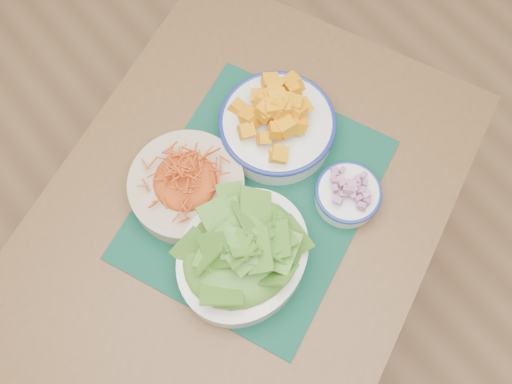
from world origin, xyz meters
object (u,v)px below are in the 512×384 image
placemat (256,198)px  onion_bowl (348,193)px  lettuce_bowl (243,253)px  table (227,255)px  squash_bowl (277,122)px  carrot_bowl (186,184)px

placemat → onion_bowl: onion_bowl is taller
placemat → lettuce_bowl: 0.14m
table → squash_bowl: bearing=3.0°
squash_bowl → onion_bowl: squash_bowl is taller
table → carrot_bowl: bearing=64.4°
onion_bowl → lettuce_bowl: bearing=173.1°
table → onion_bowl: (0.23, -0.08, 0.15)m
placemat → onion_bowl: 0.18m
lettuce_bowl → onion_bowl: 0.23m
table → onion_bowl: bearing=-43.4°
placemat → carrot_bowl: size_ratio=1.69×
placemat → table: bearing=172.2°
placemat → onion_bowl: size_ratio=3.31×
table → onion_bowl: 0.29m
squash_bowl → carrot_bowl: bearing=177.0°
carrot_bowl → lettuce_bowl: bearing=-90.7°
onion_bowl → squash_bowl: bearing=94.6°
onion_bowl → placemat: bearing=140.2°
carrot_bowl → lettuce_bowl: 0.18m
squash_bowl → onion_bowl: size_ratio=1.69×
squash_bowl → placemat: bearing=-145.6°
placemat → squash_bowl: squash_bowl is taller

